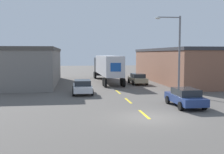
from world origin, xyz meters
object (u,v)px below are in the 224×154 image
at_px(parked_car_right_far, 138,79).
at_px(street_lamp, 176,49).
at_px(parked_car_right_near, 185,97).
at_px(parked_car_left_far, 82,87).
at_px(semi_truck, 107,66).

height_order(parked_car_right_far, street_lamp, street_lamp).
bearing_deg(parked_car_right_near, parked_car_left_far, 133.78).
xyz_separation_m(parked_car_left_far, parked_car_right_near, (7.77, -8.11, 0.00)).
distance_m(parked_car_left_far, parked_car_right_near, 11.24).
bearing_deg(parked_car_right_far, parked_car_left_far, -132.77).
xyz_separation_m(parked_car_left_far, street_lamp, (9.44, -1.60, 3.86)).
xyz_separation_m(semi_truck, parked_car_right_far, (3.79, -3.87, -1.60)).
bearing_deg(street_lamp, parked_car_left_far, 170.37).
distance_m(parked_car_right_far, street_lamp, 10.85).
bearing_deg(parked_car_left_far, parked_car_right_near, -46.22).
distance_m(parked_car_left_far, street_lamp, 10.33).
relative_size(semi_truck, parked_car_right_near, 3.36).
height_order(semi_truck, street_lamp, street_lamp).
xyz_separation_m(semi_truck, street_lamp, (5.45, -13.87, 2.26)).
bearing_deg(semi_truck, parked_car_right_near, -80.88).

